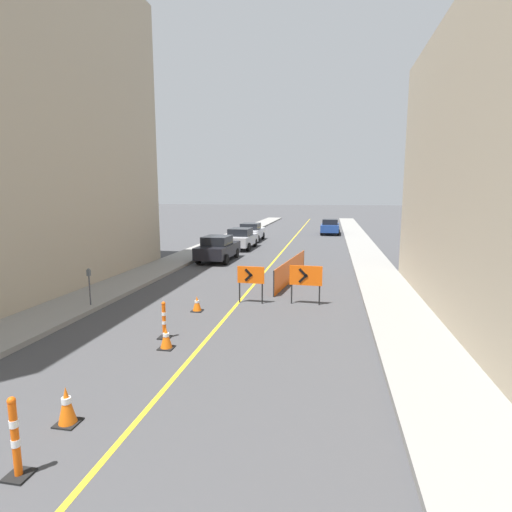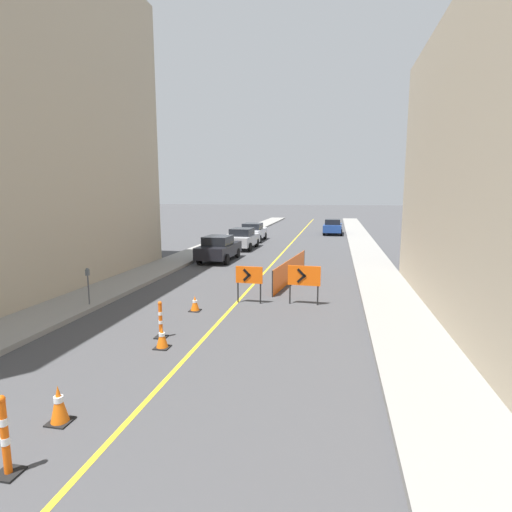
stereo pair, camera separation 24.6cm
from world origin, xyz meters
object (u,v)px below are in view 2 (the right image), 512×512
object	(u,v)px
traffic_cone_fourth	(195,304)
traffic_cone_second	(59,404)
arrow_barricade_primary	(249,277)
parked_car_curb_mid	(242,238)
delineator_post_rear	(161,322)
parked_car_opposite_side	(333,227)
delineator_post_front	(5,441)
parked_car_curb_far	(253,232)
parking_meter_far_curb	(88,279)
arrow_barricade_secondary	(304,277)
parked_car_curb_near	(219,248)
traffic_cone_third	(162,337)

from	to	relation	value
traffic_cone_fourth	traffic_cone_second	bearing A→B (deg)	-90.03
arrow_barricade_primary	parked_car_curb_mid	size ratio (longest dim) A/B	0.33
delineator_post_rear	parked_car_opposite_side	size ratio (longest dim) A/B	0.25
traffic_cone_fourth	parked_car_curb_mid	world-z (taller)	parked_car_curb_mid
delineator_post_front	traffic_cone_fourth	bearing A→B (deg)	91.09
delineator_post_rear	parked_car_curb_far	world-z (taller)	parked_car_curb_far
parking_meter_far_curb	arrow_barricade_secondary	bearing A→B (deg)	15.50
delineator_post_front	parked_car_curb_near	bearing A→B (deg)	97.21
parked_car_curb_mid	delineator_post_rear	bearing A→B (deg)	-82.11
arrow_barricade_secondary	parked_car_curb_mid	distance (m)	15.86
parked_car_curb_near	parked_car_opposite_side	bearing A→B (deg)	70.94
traffic_cone_second	delineator_post_rear	world-z (taller)	delineator_post_rear
delineator_post_front	delineator_post_rear	size ratio (longest dim) A/B	1.16
arrow_barricade_primary	parked_car_opposite_side	world-z (taller)	parked_car_opposite_side
parked_car_curb_near	parked_car_curb_mid	distance (m)	5.71
arrow_barricade_primary	parked_car_curb_near	bearing A→B (deg)	114.61
arrow_barricade_secondary	parked_car_curb_far	world-z (taller)	parked_car_curb_far
arrow_barricade_secondary	parked_car_curb_mid	bearing A→B (deg)	114.20
traffic_cone_fourth	parked_car_curb_far	xyz separation A→B (m)	(-2.36, 21.62, 0.52)
arrow_barricade_primary	parked_car_curb_far	distance (m)	20.60
traffic_cone_second	parked_car_curb_far	world-z (taller)	parked_car_curb_far
parked_car_curb_far	parking_meter_far_curb	xyz separation A→B (m)	(-1.56, -22.12, 0.33)
traffic_cone_fourth	delineator_post_rear	bearing A→B (deg)	-91.01
parked_car_curb_mid	delineator_post_front	bearing A→B (deg)	-83.05
traffic_cone_fourth	delineator_post_front	xyz separation A→B (m)	(0.16, -8.65, 0.29)
delineator_post_rear	parked_car_curb_near	xyz separation A→B (m)	(-2.23, 13.44, 0.33)
parked_car_curb_near	parked_car_curb_mid	world-z (taller)	same
traffic_cone_second	parking_meter_far_curb	world-z (taller)	parking_meter_far_curb
parked_car_curb_mid	parked_car_curb_far	world-z (taller)	same
traffic_cone_third	parked_car_curb_far	world-z (taller)	parked_car_curb_far
traffic_cone_second	parked_car_opposite_side	world-z (taller)	parked_car_opposite_side
delineator_post_rear	arrow_barricade_primary	xyz separation A→B (m)	(1.74, 4.20, 0.57)
arrow_barricade_primary	parked_car_opposite_side	size ratio (longest dim) A/B	0.33
traffic_cone_third	parked_car_curb_mid	distance (m)	20.03
parked_car_curb_near	parked_car_opposite_side	xyz separation A→B (m)	(6.88, 18.20, 0.00)
delineator_post_front	arrow_barricade_primary	distance (m)	10.20
parked_car_curb_far	traffic_cone_third	bearing A→B (deg)	-83.34
delineator_post_rear	parked_car_curb_far	distance (m)	24.51
traffic_cone_fourth	parked_car_curb_far	distance (m)	21.76
delineator_post_rear	parked_car_curb_near	bearing A→B (deg)	99.42
delineator_post_rear	parking_meter_far_curb	bearing A→B (deg)	149.49
arrow_barricade_secondary	parked_car_curb_far	distance (m)	20.90
traffic_cone_third	traffic_cone_fourth	world-z (taller)	traffic_cone_third
traffic_cone_fourth	parked_car_curb_mid	distance (m)	16.51
traffic_cone_second	parked_car_curb_mid	bearing A→B (deg)	95.05
delineator_post_rear	traffic_cone_second	bearing A→B (deg)	-89.42
parked_car_opposite_side	traffic_cone_second	bearing A→B (deg)	-95.80
delineator_post_rear	traffic_cone_fourth	bearing A→B (deg)	88.99
traffic_cone_second	parking_meter_far_curb	distance (m)	7.86
traffic_cone_second	arrow_barricade_secondary	distance (m)	9.71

